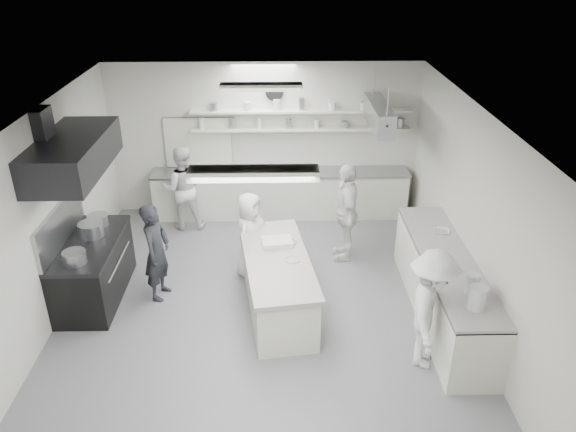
{
  "coord_description": "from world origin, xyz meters",
  "views": [
    {
      "loc": [
        0.23,
        -6.9,
        5.02
      ],
      "look_at": [
        0.39,
        0.6,
        1.26
      ],
      "focal_mm": 34.59,
      "sensor_mm": 36.0,
      "label": 1
    }
  ],
  "objects_px": {
    "right_counter": "(444,288)",
    "cook_back": "(183,188)",
    "back_counter": "(280,194)",
    "cook_stove": "(157,252)",
    "stove": "(94,271)",
    "prep_island": "(277,285)"
  },
  "relations": [
    {
      "from": "back_counter",
      "to": "stove",
      "type": "bearing_deg",
      "value": -136.01
    },
    {
      "from": "back_counter",
      "to": "cook_back",
      "type": "bearing_deg",
      "value": -165.23
    },
    {
      "from": "stove",
      "to": "cook_stove",
      "type": "relative_size",
      "value": 1.15
    },
    {
      "from": "right_counter",
      "to": "cook_back",
      "type": "distance_m",
      "value": 5.12
    },
    {
      "from": "cook_back",
      "to": "cook_stove",
      "type": "bearing_deg",
      "value": 81.9
    },
    {
      "from": "stove",
      "to": "cook_back",
      "type": "bearing_deg",
      "value": 65.54
    },
    {
      "from": "right_counter",
      "to": "cook_back",
      "type": "bearing_deg",
      "value": 145.24
    },
    {
      "from": "stove",
      "to": "cook_stove",
      "type": "distance_m",
      "value": 1.06
    },
    {
      "from": "back_counter",
      "to": "prep_island",
      "type": "height_order",
      "value": "back_counter"
    },
    {
      "from": "back_counter",
      "to": "right_counter",
      "type": "distance_m",
      "value": 4.13
    },
    {
      "from": "stove",
      "to": "prep_island",
      "type": "height_order",
      "value": "stove"
    },
    {
      "from": "back_counter",
      "to": "cook_back",
      "type": "distance_m",
      "value": 1.94
    },
    {
      "from": "back_counter",
      "to": "cook_stove",
      "type": "bearing_deg",
      "value": -123.98
    },
    {
      "from": "prep_island",
      "to": "cook_back",
      "type": "bearing_deg",
      "value": 115.28
    },
    {
      "from": "prep_island",
      "to": "cook_stove",
      "type": "distance_m",
      "value": 1.89
    },
    {
      "from": "cook_stove",
      "to": "stove",
      "type": "bearing_deg",
      "value": 101.72
    },
    {
      "from": "stove",
      "to": "cook_back",
      "type": "relative_size",
      "value": 1.1
    },
    {
      "from": "back_counter",
      "to": "cook_stove",
      "type": "height_order",
      "value": "cook_stove"
    },
    {
      "from": "back_counter",
      "to": "right_counter",
      "type": "xyz_separation_m",
      "value": [
        2.35,
        -3.4,
        0.01
      ]
    },
    {
      "from": "stove",
      "to": "cook_stove",
      "type": "xyz_separation_m",
      "value": [
        1.0,
        -0.02,
        0.33
      ]
    },
    {
      "from": "cook_stove",
      "to": "prep_island",
      "type": "bearing_deg",
      "value": -88.99
    },
    {
      "from": "stove",
      "to": "right_counter",
      "type": "relative_size",
      "value": 0.55
    }
  ]
}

